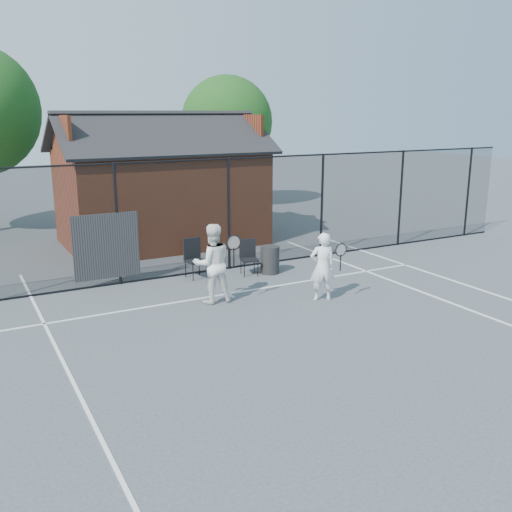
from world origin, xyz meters
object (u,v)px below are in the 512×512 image
clubhouse (161,193)px  player_back (212,263)px  chair_left (249,258)px  player_front (323,267)px  waste_bin (270,260)px  chair_right (196,259)px

clubhouse → player_back: 6.47m
chair_left → player_back: bearing=-125.0°
clubhouse → player_front: 7.53m
chair_left → waste_bin: bearing=1.6°
waste_bin → player_front: bearing=-91.4°
chair_left → waste_bin: chair_left is taller
clubhouse → chair_right: bearing=-98.3°
chair_right → waste_bin: chair_right is taller
player_front → clubhouse: bearing=99.2°
player_front → chair_left: 2.67m
player_front → chair_right: size_ratio=1.57×
clubhouse → waste_bin: clubhouse is taller
clubhouse → waste_bin: 5.21m
player_front → chair_left: (-0.50, 2.60, -0.33)m
player_front → player_back: bearing=155.1°
chair_right → waste_bin: 1.97m
chair_right → player_front: bearing=-64.6°
player_back → waste_bin: (2.30, 1.45, -0.53)m
player_back → chair_left: size_ratio=1.97×
player_back → waste_bin: bearing=32.2°
player_back → chair_left: player_back is taller
player_front → waste_bin: bearing=88.6°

